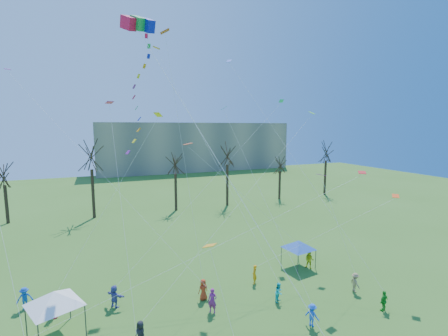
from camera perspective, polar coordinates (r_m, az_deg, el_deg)
name	(u,v)px	position (r m, az deg, el deg)	size (l,w,h in m)	color
distant_building	(195,146)	(100.97, -5.31, 3.96)	(60.00, 14.00, 15.00)	gray
bare_tree_row	(181,165)	(52.28, -7.78, 0.52)	(71.99, 8.11, 11.62)	black
big_box_kite	(144,95)	(22.09, -14.44, 12.74)	(5.00, 7.55, 23.69)	#EF103A
canopy_tent_white	(54,298)	(24.62, -28.65, -20.18)	(3.88, 3.88, 3.17)	#3F3F44
canopy_tent_blue	(299,244)	(32.38, 13.48, -13.45)	(3.56, 3.56, 2.70)	#3F3F44
festival_crowd	(190,308)	(24.63, -6.20, -24.16)	(26.12, 12.77, 1.86)	#E4491C
small_kites_aloft	(217,137)	(26.45, -1.38, 5.73)	(30.94, 18.22, 31.60)	orange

